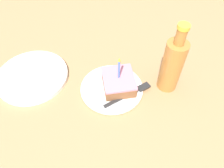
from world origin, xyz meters
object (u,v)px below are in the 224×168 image
side_plate (32,76)px  plate (112,89)px  cake_slice (117,81)px  bottle (172,65)px  fork (131,93)px

side_plate → plate: bearing=158.6°
plate → cake_slice: cake_slice is taller
cake_slice → bottle: (-0.17, 0.01, 0.06)m
side_plate → fork: bearing=157.1°
cake_slice → bottle: size_ratio=0.53×
plate → bottle: bearing=178.3°
cake_slice → bottle: bottle is taller
bottle → cake_slice: bearing=-4.9°
cake_slice → side_plate: bearing=-18.5°
plate → fork: 0.07m
fork → bottle: (-0.13, -0.03, 0.09)m
cake_slice → side_plate: (0.29, -0.10, -0.03)m
plate → side_plate: side_plate is taller
bottle → fork: bearing=11.5°
fork → side_plate: (0.33, -0.14, -0.01)m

